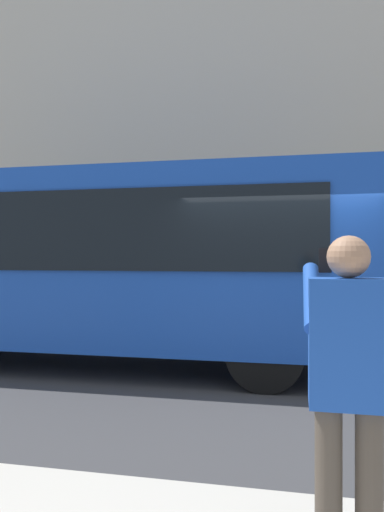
% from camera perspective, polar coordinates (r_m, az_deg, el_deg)
% --- Properties ---
extents(ground_plane, '(60.00, 60.00, 0.00)m').
position_cam_1_polar(ground_plane, '(7.07, 10.41, -14.31)').
color(ground_plane, '#38383A').
extents(building_facade_far, '(28.00, 1.55, 12.00)m').
position_cam_1_polar(building_facade_far, '(14.30, 11.32, 17.22)').
color(building_facade_far, beige).
rests_on(building_facade_far, ground_plane).
extents(red_bus, '(9.05, 2.54, 3.08)m').
position_cam_1_polar(red_bus, '(8.16, -12.66, -0.47)').
color(red_bus, '#1947AD').
rests_on(red_bus, ground_plane).
extents(pedestrian_photographer, '(0.53, 0.52, 1.70)m').
position_cam_1_polar(pedestrian_photographer, '(2.70, 17.92, -12.90)').
color(pedestrian_photographer, '#4C4238').
rests_on(pedestrian_photographer, sidewalk_curb).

